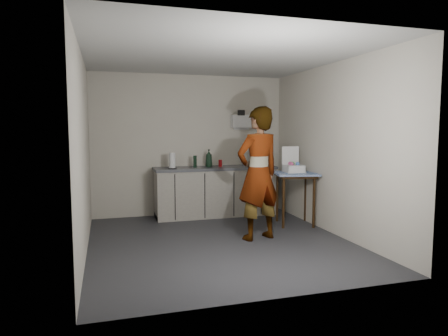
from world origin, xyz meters
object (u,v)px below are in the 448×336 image
object	(u,v)px
kitchen_counter	(215,193)
side_table	(295,179)
standing_man	(258,174)
dish_rack	(255,162)
soda_can	(220,163)
paper_towel	(172,161)
dark_bottle	(195,162)
soap_bottle	(209,158)
bakery_box	(293,167)

from	to	relation	value
kitchen_counter	side_table	distance (m)	1.56
standing_man	dish_rack	world-z (taller)	standing_man
kitchen_counter	standing_man	world-z (taller)	standing_man
standing_man	soda_can	bearing A→B (deg)	-103.20
paper_towel	dish_rack	world-z (taller)	same
dish_rack	kitchen_counter	bearing A→B (deg)	-176.57
soda_can	dish_rack	world-z (taller)	dish_rack
side_table	dark_bottle	distance (m)	1.83
standing_man	dark_bottle	size ratio (longest dim) A/B	8.94
standing_man	dark_bottle	bearing A→B (deg)	-87.04
paper_towel	dish_rack	distance (m)	1.63
standing_man	side_table	bearing A→B (deg)	-160.29
side_table	soap_bottle	size ratio (longest dim) A/B	2.73
standing_man	dish_rack	distance (m)	1.86
kitchen_counter	paper_towel	size ratio (longest dim) A/B	8.13
bakery_box	standing_man	bearing A→B (deg)	-137.50
dish_rack	bakery_box	size ratio (longest dim) A/B	0.92
side_table	soda_can	world-z (taller)	soda_can
soap_bottle	paper_towel	distance (m)	0.70
soda_can	standing_man	bearing A→B (deg)	-87.70
soda_can	bakery_box	distance (m)	1.42
kitchen_counter	dish_rack	size ratio (longest dim) A/B	5.70
bakery_box	kitchen_counter	bearing A→B (deg)	142.10
dark_bottle	paper_towel	bearing A→B (deg)	-168.41
kitchen_counter	soda_can	world-z (taller)	soda_can
soda_can	bakery_box	xyz separation A→B (m)	(0.98, -1.03, 0.00)
soap_bottle	soda_can	size ratio (longest dim) A/B	2.59
dark_bottle	dish_rack	world-z (taller)	dish_rack
standing_man	soap_bottle	size ratio (longest dim) A/B	5.97
side_table	standing_man	distance (m)	1.14
kitchen_counter	soap_bottle	world-z (taller)	soap_bottle
paper_towel	bakery_box	size ratio (longest dim) A/B	0.64
paper_towel	bakery_box	distance (m)	2.10
side_table	dark_bottle	xyz separation A→B (m)	(-1.48, 1.04, 0.25)
side_table	paper_towel	bearing A→B (deg)	166.14
soda_can	dish_rack	distance (m)	0.70
dark_bottle	bakery_box	size ratio (longest dim) A/B	0.50
soap_bottle	soda_can	world-z (taller)	soap_bottle
kitchen_counter	dish_rack	xyz separation A→B (m)	(0.81, 0.05, 0.55)
side_table	soap_bottle	xyz separation A→B (m)	(-1.22, 1.06, 0.30)
side_table	bakery_box	bearing A→B (deg)	112.29
standing_man	dark_bottle	xyz separation A→B (m)	(-0.56, 1.69, 0.06)
soap_bottle	paper_towel	xyz separation A→B (m)	(-0.69, -0.11, -0.03)
soap_bottle	dish_rack	bearing A→B (deg)	2.50
dark_bottle	dish_rack	xyz separation A→B (m)	(1.19, 0.07, -0.05)
soap_bottle	dark_bottle	distance (m)	0.27
bakery_box	paper_towel	bearing A→B (deg)	159.43
soda_can	paper_towel	size ratio (longest dim) A/B	0.45
dish_rack	standing_man	bearing A→B (deg)	-109.77
side_table	soda_can	xyz separation A→B (m)	(-0.99, 1.09, 0.21)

